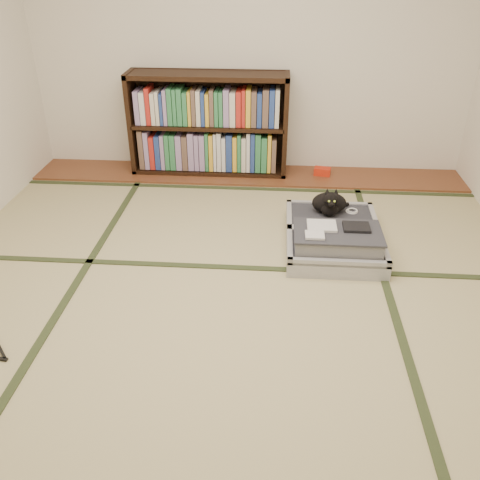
{
  "coord_description": "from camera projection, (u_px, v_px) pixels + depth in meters",
  "views": [
    {
      "loc": [
        0.26,
        -2.48,
        1.9
      ],
      "look_at": [
        0.05,
        0.35,
        0.25
      ],
      "focal_mm": 38.0,
      "sensor_mm": 36.0,
      "label": 1
    }
  ],
  "objects": [
    {
      "name": "tatami_borders",
      "position": [
        234.0,
        260.0,
        3.53
      ],
      "size": [
        4.0,
        4.5,
        0.01
      ],
      "color": "#2D381E",
      "rests_on": "ground"
    },
    {
      "name": "suitcase",
      "position": [
        334.0,
        237.0,
        3.63
      ],
      "size": [
        0.67,
        0.89,
        0.26
      ],
      "color": "#A7A8AC",
      "rests_on": "floor"
    },
    {
      "name": "bookcase",
      "position": [
        209.0,
        126.0,
        4.69
      ],
      "size": [
        1.45,
        0.33,
        0.93
      ],
      "color": "black",
      "rests_on": "wood_strip"
    },
    {
      "name": "floor",
      "position": [
        228.0,
        304.0,
        3.1
      ],
      "size": [
        4.5,
        4.5,
        0.0
      ],
      "primitive_type": "plane",
      "color": "tan",
      "rests_on": "ground"
    },
    {
      "name": "wood_strip",
      "position": [
        248.0,
        175.0,
        4.82
      ],
      "size": [
        4.0,
        0.5,
        0.02
      ],
      "primitive_type": "cube",
      "color": "brown",
      "rests_on": "ground"
    },
    {
      "name": "cable_coil",
      "position": [
        352.0,
        211.0,
        3.88
      ],
      "size": [
        0.09,
        0.09,
        0.02
      ],
      "color": "white",
      "rests_on": "suitcase"
    },
    {
      "name": "room_shell",
      "position": [
        224.0,
        53.0,
        2.37
      ],
      "size": [
        4.5,
        4.5,
        4.5
      ],
      "color": "white",
      "rests_on": "ground"
    },
    {
      "name": "cat",
      "position": [
        330.0,
        203.0,
        3.82
      ],
      "size": [
        0.3,
        0.3,
        0.24
      ],
      "color": "black",
      "rests_on": "suitcase"
    },
    {
      "name": "red_item",
      "position": [
        322.0,
        171.0,
        4.78
      ],
      "size": [
        0.16,
        0.12,
        0.07
      ],
      "primitive_type": "cube",
      "rotation": [
        0.0,
        0.0,
        -0.19
      ],
      "color": "red",
      "rests_on": "wood_strip"
    }
  ]
}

